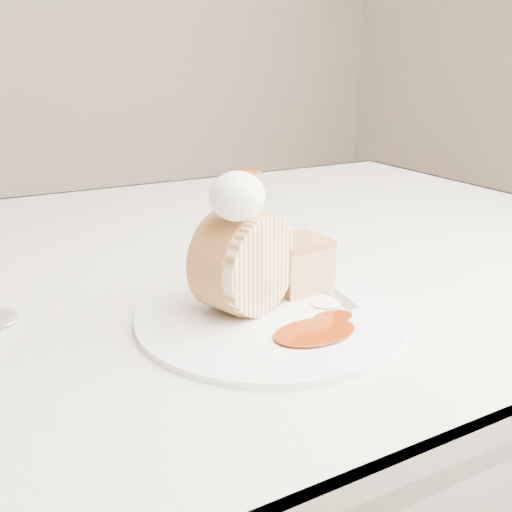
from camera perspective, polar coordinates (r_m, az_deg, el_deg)
table at (r=0.78m, az=-8.37°, el=-6.18°), size 1.40×0.90×0.75m
plate at (r=0.56m, az=1.38°, el=-5.90°), size 0.28×0.28×0.01m
roulade_slice at (r=0.55m, az=-1.22°, el=-0.62°), size 0.11×0.09×0.10m
cake_chunk at (r=0.61m, az=4.26°, el=-1.11°), size 0.06×0.06×0.05m
whipped_cream at (r=0.51m, az=-1.89°, el=5.99°), size 0.05×0.05×0.04m
caramel_drizzle at (r=0.51m, az=-0.80°, el=9.03°), size 0.03×0.02×0.01m
caramel_pool at (r=0.52m, az=5.88°, el=-7.54°), size 0.09×0.06×0.00m
fork at (r=0.62m, az=7.23°, el=-3.33°), size 0.04×0.16×0.00m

